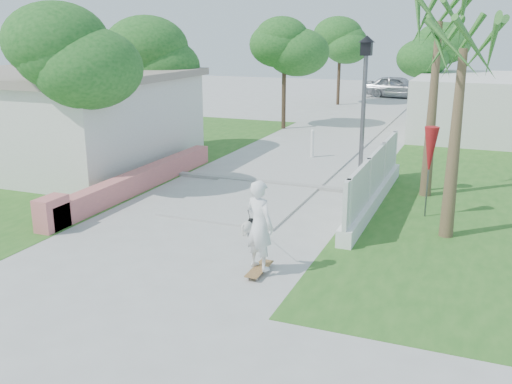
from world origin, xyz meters
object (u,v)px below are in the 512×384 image
at_px(patio_umbrella, 430,152).
at_px(dog, 248,226).
at_px(parked_car, 398,87).
at_px(bollard, 312,143).
at_px(skateboarder, 251,218).
at_px(street_lamp, 363,112).

distance_m(patio_umbrella, dog, 4.90).
bearing_deg(parked_car, bollard, -171.36).
relative_size(bollard, parked_car, 0.24).
distance_m(skateboarder, dog, 1.39).
xyz_separation_m(skateboarder, dog, (-0.55, 1.12, -0.60)).
bearing_deg(dog, parked_car, 99.91).
distance_m(bollard, skateboarder, 9.62).
height_order(skateboarder, dog, skateboarder).
height_order(skateboarder, parked_car, skateboarder).
distance_m(patio_umbrella, parked_car, 26.90).
bearing_deg(dog, skateboarder, -55.65).
xyz_separation_m(street_lamp, bollard, (-2.70, 4.50, -1.84)).
relative_size(patio_umbrella, skateboarder, 0.89).
xyz_separation_m(street_lamp, parked_car, (-2.69, 25.49, -1.65)).
xyz_separation_m(bollard, patio_umbrella, (4.60, -5.50, 1.10)).
bearing_deg(skateboarder, patio_umbrella, -104.45).
relative_size(dog, parked_car, 0.12).
xyz_separation_m(street_lamp, dog, (-1.78, -3.88, -2.23)).
bearing_deg(skateboarder, street_lamp, -80.23).
bearing_deg(patio_umbrella, street_lamp, 152.24).
bearing_deg(patio_umbrella, dog, -141.97).
xyz_separation_m(patio_umbrella, dog, (-3.68, -2.88, -1.49)).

